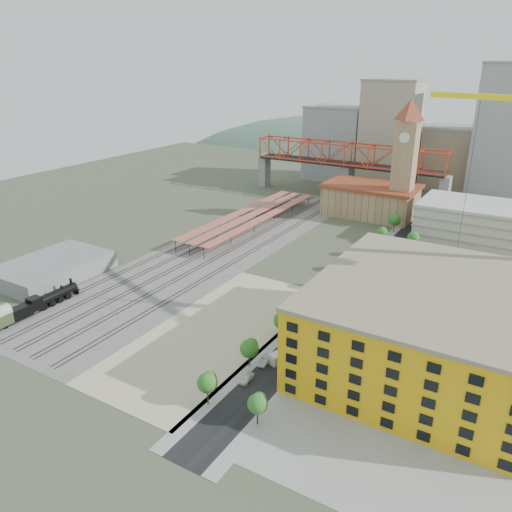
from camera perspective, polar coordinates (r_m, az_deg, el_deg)
The scene contains 31 objects.
ground at distance 144.88m, azimuth 4.05°, elevation -3.61°, with size 400.00×400.00×0.00m, color #474C38.
ballast_strip at distance 175.86m, azimuth -3.79°, elevation 1.04°, with size 36.00×165.00×0.06m, color #605E59.
dirt_lot at distance 122.75m, azimuth -4.47°, elevation -8.54°, with size 28.00×67.00×0.06m, color tan.
street_asphalt at distance 152.01m, azimuth 12.03°, elevation -2.80°, with size 12.00×170.00×0.06m, color black.
sidewalk_west at distance 153.65m, azimuth 10.11°, elevation -2.38°, with size 3.00×170.00×0.04m, color gray.
sidewalk_east at distance 150.56m, azimuth 14.00°, elevation -3.22°, with size 3.00×170.00×0.04m, color gray.
construction_pad at distance 115.88m, azimuth 19.82°, elevation -11.89°, with size 50.00×90.00×0.06m, color gray.
rail_tracks at distance 176.79m, azimuth -4.27°, elevation 1.18°, with size 26.56×160.00×0.18m.
platform_canopies at distance 199.01m, azimuth -0.49°, elevation 4.74°, with size 16.00×80.00×4.12m.
station_hall at distance 216.34m, azimuth 12.96°, elevation 6.30°, with size 38.00×24.00×13.10m.
clock_tower at distance 206.40m, azimuth 16.76°, elevation 11.50°, with size 12.00×12.00×52.00m.
parking_garage at distance 196.42m, azimuth 23.18°, elevation 3.66°, with size 34.00×26.00×14.00m, color silver.
truss_bridge at distance 241.40m, azimuth 10.44°, elevation 11.00°, with size 94.00×9.60×25.60m.
construction_building at distance 111.61m, azimuth 18.92°, elevation -7.50°, with size 44.60×50.60×18.80m.
warehouse at distance 163.27m, azimuth -22.25°, elevation -1.32°, with size 22.00×32.00×5.00m, color gray.
street_trees at distance 143.40m, azimuth 10.68°, elevation -4.23°, with size 15.40×124.40×8.00m.
skyline at distance 267.50m, azimuth 20.11°, elevation 11.93°, with size 133.00×46.00×60.00m.
distant_hills at distance 403.04m, azimuth 27.03°, elevation -1.45°, with size 647.00×264.00×227.00m.
locomotive at distance 143.60m, azimuth -22.89°, elevation -4.70°, with size 2.89×22.27×5.57m.
site_trailer_a at distance 111.66m, azimuth 3.46°, elevation -11.14°, with size 2.29×8.71×2.38m, color silver.
site_trailer_b at distance 117.80m, azimuth 5.34°, elevation -9.18°, with size 2.73×10.38×2.84m, color silver.
site_trailer_c at distance 127.43m, azimuth 7.72°, elevation -6.81°, with size 2.57×9.75×2.67m, color silver.
site_trailer_d at distance 136.89m, azimuth 9.66°, elevation -4.82°, with size 2.65×10.07×2.76m, color silver.
car_0 at distance 104.87m, azimuth -1.07°, elevation -13.83°, with size 1.66×4.12×1.40m, color silver.
car_1 at distance 110.17m, azimuth 1.07°, elevation -11.84°, with size 1.67×4.80×1.58m, color #9D9CA1.
car_2 at distance 143.65m, azimuth 9.52°, elevation -3.76°, with size 2.61×5.66×1.57m, color black.
car_3 at distance 160.76m, azimuth 12.18°, elevation -1.14°, with size 2.22×5.47×1.59m, color navy.
car_4 at distance 110.28m, azimuth 4.70°, elevation -11.88°, with size 1.89×4.69×1.60m, color silver.
car_5 at distance 116.68m, azimuth 6.55°, elevation -9.97°, with size 1.50×4.29×1.41m, color gray.
car_6 at distance 148.46m, azimuth 12.77°, elevation -3.20°, with size 2.22×4.82×1.34m, color black.
car_7 at distance 155.65m, azimuth 13.75°, elevation -2.10°, with size 1.92×4.71×1.37m, color navy.
Camera 1 is at (58.75, -117.39, 61.29)m, focal length 35.00 mm.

